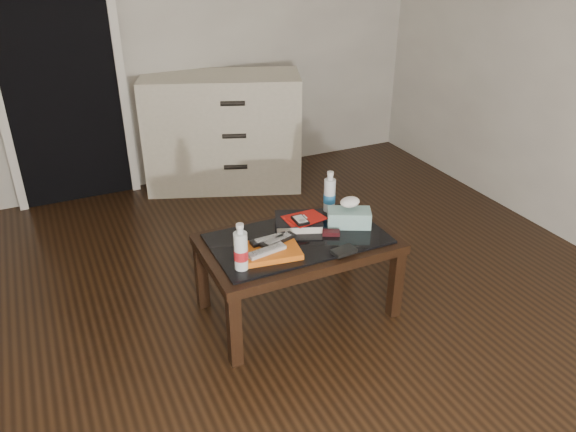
# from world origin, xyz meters

# --- Properties ---
(ground) EXTENTS (5.00, 5.00, 0.00)m
(ground) POSITION_xyz_m (0.00, 0.00, 0.00)
(ground) COLOR black
(ground) RESTS_ON ground
(room_shell) EXTENTS (5.00, 5.00, 5.00)m
(room_shell) POSITION_xyz_m (0.00, 0.00, 1.62)
(room_shell) COLOR beige
(room_shell) RESTS_ON ground
(doorway) EXTENTS (0.90, 0.08, 2.07)m
(doorway) POSITION_xyz_m (-0.40, 2.47, 1.02)
(doorway) COLOR black
(doorway) RESTS_ON ground
(coffee_table) EXTENTS (1.00, 0.60, 0.46)m
(coffee_table) POSITION_xyz_m (0.50, 0.45, 0.40)
(coffee_table) COLOR black
(coffee_table) RESTS_ON ground
(dresser) EXTENTS (1.30, 0.89, 0.90)m
(dresser) POSITION_xyz_m (0.71, 2.23, 0.45)
(dresser) COLOR beige
(dresser) RESTS_ON ground
(magazines) EXTENTS (0.31, 0.25, 0.03)m
(magazines) POSITION_xyz_m (0.31, 0.37, 0.48)
(magazines) COLOR #CF5B13
(magazines) RESTS_ON coffee_table
(remote_silver) EXTENTS (0.21, 0.08, 0.02)m
(remote_silver) POSITION_xyz_m (0.28, 0.34, 0.50)
(remote_silver) COLOR #A2A2A6
(remote_silver) RESTS_ON magazines
(remote_black_front) EXTENTS (0.21, 0.11, 0.02)m
(remote_black_front) POSITION_xyz_m (0.37, 0.41, 0.50)
(remote_black_front) COLOR black
(remote_black_front) RESTS_ON magazines
(remote_black_back) EXTENTS (0.20, 0.06, 0.02)m
(remote_black_back) POSITION_xyz_m (0.34, 0.43, 0.50)
(remote_black_back) COLOR black
(remote_black_back) RESTS_ON magazines
(textbook) EXTENTS (0.31, 0.28, 0.05)m
(textbook) POSITION_xyz_m (0.57, 0.57, 0.48)
(textbook) COLOR black
(textbook) RESTS_ON coffee_table
(dvd_mailers) EXTENTS (0.19, 0.14, 0.01)m
(dvd_mailers) POSITION_xyz_m (0.58, 0.56, 0.51)
(dvd_mailers) COLOR #B3110B
(dvd_mailers) RESTS_ON textbook
(ipod) EXTENTS (0.07, 0.11, 0.02)m
(ipod) POSITION_xyz_m (0.55, 0.52, 0.52)
(ipod) COLOR black
(ipod) RESTS_ON dvd_mailers
(flip_phone) EXTENTS (0.10, 0.08, 0.02)m
(flip_phone) POSITION_xyz_m (0.68, 0.41, 0.47)
(flip_phone) COLOR black
(flip_phone) RESTS_ON coffee_table
(wallet) EXTENTS (0.13, 0.08, 0.02)m
(wallet) POSITION_xyz_m (0.65, 0.22, 0.47)
(wallet) COLOR black
(wallet) RESTS_ON coffee_table
(water_bottle_left) EXTENTS (0.08, 0.08, 0.24)m
(water_bottle_left) POSITION_xyz_m (0.14, 0.30, 0.58)
(water_bottle_left) COLOR silver
(water_bottle_left) RESTS_ON coffee_table
(water_bottle_right) EXTENTS (0.07, 0.07, 0.24)m
(water_bottle_right) POSITION_xyz_m (0.80, 0.66, 0.58)
(water_bottle_right) COLOR white
(water_bottle_right) RESTS_ON coffee_table
(tissue_box) EXTENTS (0.26, 0.21, 0.09)m
(tissue_box) POSITION_xyz_m (0.82, 0.46, 0.51)
(tissue_box) COLOR #21767C
(tissue_box) RESTS_ON coffee_table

